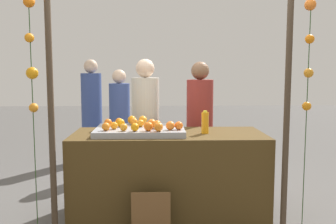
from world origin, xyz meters
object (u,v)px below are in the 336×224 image
object	(u,v)px
orange_0	(121,123)
juice_bottle	(205,123)
orange_1	(135,127)
stall_counter	(168,174)
vendor_left	(146,132)
chalkboard_sign	(151,216)
vendor_right	(200,132)

from	to	relation	value
orange_0	juice_bottle	xyz separation A→B (m)	(0.86, -0.08, 0.01)
orange_1	juice_bottle	distance (m)	0.73
stall_counter	vendor_left	xyz separation A→B (m)	(-0.25, 0.68, 0.33)
chalkboard_sign	vendor_left	size ratio (longest dim) A/B	0.27
stall_counter	juice_bottle	xyz separation A→B (m)	(0.37, -0.04, 0.54)
orange_0	vendor_right	distance (m)	1.15
chalkboard_sign	stall_counter	bearing A→B (deg)	72.94
orange_0	vendor_right	bearing A→B (deg)	37.58
juice_bottle	chalkboard_sign	bearing A→B (deg)	-135.56
stall_counter	orange_1	bearing A→B (deg)	-143.29
orange_0	chalkboard_sign	distance (m)	1.02
orange_0	orange_1	world-z (taller)	orange_0
juice_bottle	vendor_left	bearing A→B (deg)	130.90
juice_bottle	vendor_left	xyz separation A→B (m)	(-0.62, 0.72, -0.21)
chalkboard_sign	vendor_right	size ratio (longest dim) A/B	0.28
orange_0	chalkboard_sign	xyz separation A→B (m)	(0.32, -0.61, -0.75)
vendor_left	vendor_right	bearing A→B (deg)	4.30
juice_bottle	vendor_left	distance (m)	0.98
stall_counter	chalkboard_sign	distance (m)	0.64
juice_bottle	chalkboard_sign	distance (m)	1.08
chalkboard_sign	vendor_right	distance (m)	1.53
orange_0	juice_bottle	world-z (taller)	juice_bottle
orange_1	chalkboard_sign	size ratio (longest dim) A/B	0.18
orange_1	juice_bottle	bearing A→B (deg)	16.65
orange_1	vendor_left	xyz separation A→B (m)	(0.08, 0.93, -0.20)
stall_counter	vendor_right	world-z (taller)	vendor_right
stall_counter	chalkboard_sign	bearing A→B (deg)	-107.06
stall_counter	vendor_right	distance (m)	0.90
vendor_left	chalkboard_sign	bearing A→B (deg)	-86.42
stall_counter	juice_bottle	world-z (taller)	juice_bottle
orange_0	orange_1	size ratio (longest dim) A/B	1.03
stall_counter	orange_0	size ratio (longest dim) A/B	23.83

